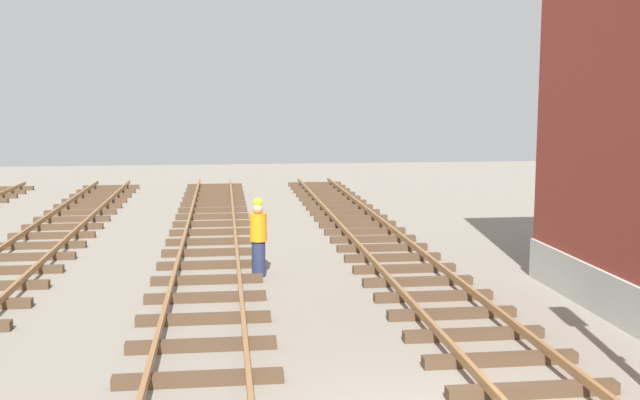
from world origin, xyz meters
The scene contains 1 object.
track_worker_foreground centered at (-2.13, 9.19, 0.93)m, with size 0.40×0.40×1.87m.
Camera 1 is at (-2.91, -8.73, 4.20)m, focal length 43.60 mm.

